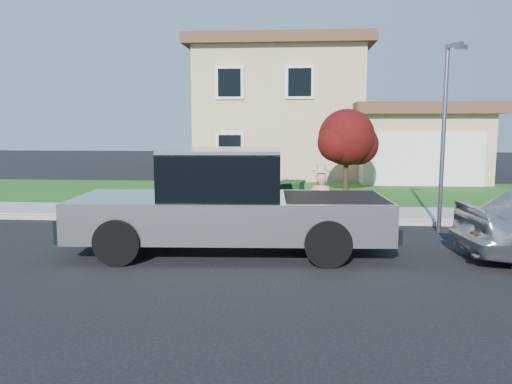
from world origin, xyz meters
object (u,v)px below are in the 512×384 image
trash_bin (292,199)px  street_lamp (445,128)px  pickup_truck (229,205)px  woman (321,204)px  ornamental_tree (348,140)px

trash_bin → street_lamp: (3.73, -1.15, 1.97)m
pickup_truck → woman: 2.47m
woman → street_lamp: bearing=-148.7°
ornamental_tree → street_lamp: size_ratio=0.69×
pickup_truck → street_lamp: 5.75m
ornamental_tree → street_lamp: street_lamp is taller
ornamental_tree → street_lamp: (1.73, -6.14, 0.49)m
pickup_truck → ornamental_tree: bearing=65.6°
ornamental_tree → trash_bin: bearing=-111.9°
street_lamp → trash_bin: bearing=138.7°
ornamental_tree → trash_bin: size_ratio=3.17×
woman → street_lamp: 3.62m
woman → trash_bin: size_ratio=1.75×
trash_bin → street_lamp: bearing=-2.7°
trash_bin → street_lamp: size_ratio=0.22×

